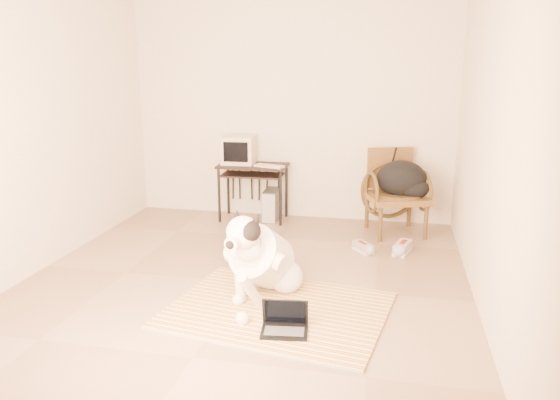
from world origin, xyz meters
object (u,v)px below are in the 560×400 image
(dog, at_px, (262,260))
(crt_monitor, at_px, (239,150))
(rattan_chair, at_px, (395,192))
(laptop, at_px, (285,323))
(backpack, at_px, (403,180))
(pc_tower, at_px, (272,205))
(computer_desk, at_px, (253,173))

(dog, distance_m, crt_monitor, 2.51)
(crt_monitor, height_order, rattan_chair, crt_monitor)
(dog, height_order, laptop, dog)
(backpack, bearing_deg, dog, -119.96)
(backpack, bearing_deg, rattan_chair, 141.63)
(laptop, relative_size, pc_tower, 0.89)
(crt_monitor, bearing_deg, pc_tower, 0.18)
(laptop, height_order, backpack, backpack)
(dog, xyz_separation_m, crt_monitor, (-0.85, 2.30, 0.54))
(crt_monitor, bearing_deg, rattan_chair, -6.30)
(dog, height_order, rattan_chair, rattan_chair)
(crt_monitor, bearing_deg, laptop, -68.09)
(rattan_chair, height_order, backpack, rattan_chair)
(dog, bearing_deg, computer_desk, 106.31)
(laptop, bearing_deg, rattan_chair, 73.98)
(laptop, bearing_deg, crt_monitor, 111.91)
(computer_desk, bearing_deg, crt_monitor, 164.36)
(computer_desk, height_order, backpack, backpack)
(dog, bearing_deg, crt_monitor, 110.18)
(dog, bearing_deg, rattan_chair, 62.69)
(laptop, xyz_separation_m, computer_desk, (-0.97, 2.83, 0.53))
(computer_desk, bearing_deg, pc_tower, 13.41)
(pc_tower, relative_size, rattan_chair, 0.43)
(pc_tower, bearing_deg, backpack, -10.02)
(pc_tower, bearing_deg, rattan_chair, -8.06)
(crt_monitor, distance_m, backpack, 2.04)
(dog, distance_m, laptop, 0.71)
(dog, xyz_separation_m, rattan_chair, (1.08, 2.09, 0.14))
(backpack, bearing_deg, computer_desk, 172.86)
(computer_desk, relative_size, rattan_chair, 0.88)
(backpack, bearing_deg, laptop, -108.14)
(crt_monitor, bearing_deg, computer_desk, -15.64)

